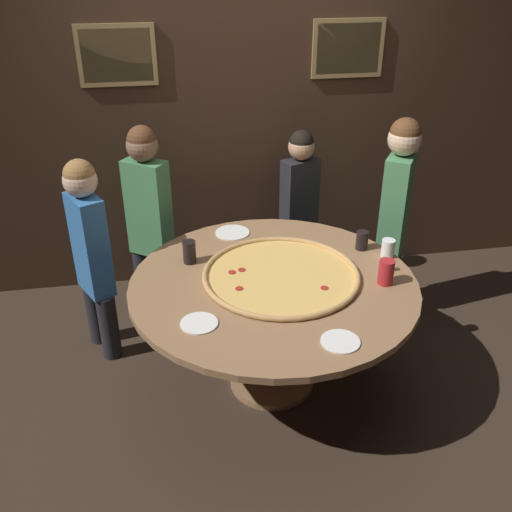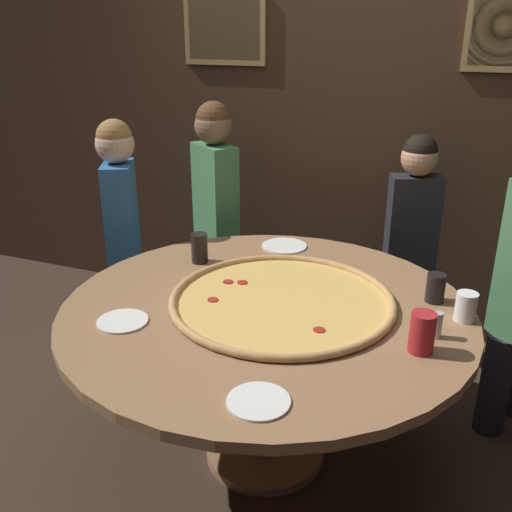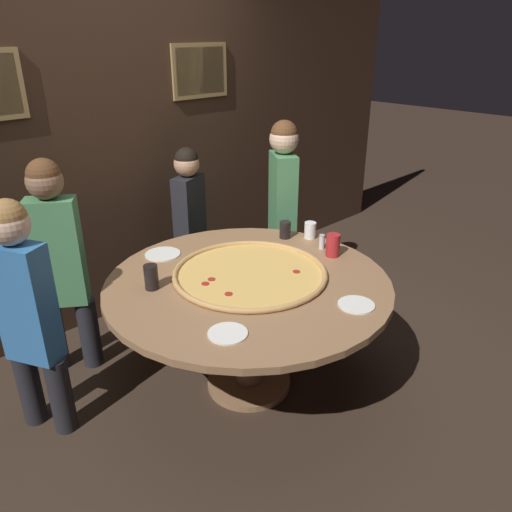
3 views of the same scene
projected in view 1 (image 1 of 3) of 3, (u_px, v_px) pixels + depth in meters
The scene contains 16 objects.
ground_plane at pixel (272, 381), 3.57m from camera, with size 24.00×24.00×0.00m, color #38281E.
back_wall at pixel (236, 115), 4.15m from camera, with size 6.40×0.08×2.60m.
dining_table at pixel (273, 300), 3.27m from camera, with size 1.63×1.63×0.74m.
giant_pizza at pixel (281, 275), 3.25m from camera, with size 0.90×0.90×0.03m.
drink_cup_near_right at pixel (386, 272), 3.16m from camera, with size 0.09×0.09×0.14m, color #B22328.
drink_cup_front_edge at pixel (388, 248), 3.44m from camera, with size 0.08×0.08×0.11m, color white.
drink_cup_far_left at pixel (362, 240), 3.52m from camera, with size 0.08×0.08×0.12m, color black.
drink_cup_far_right at pixel (189, 252), 3.37m from camera, with size 0.08×0.08×0.14m, color black.
white_plate_near_front at pixel (340, 341), 2.73m from camera, with size 0.19×0.19×0.01m, color white.
white_plate_left_side at pixel (232, 233), 3.73m from camera, with size 0.22×0.22×0.01m, color white.
white_plate_far_back at pixel (199, 323), 2.86m from camera, with size 0.19×0.19×0.01m, color white.
condiment_shaker at pixel (385, 265), 3.28m from camera, with size 0.04×0.04×0.10m.
diner_far_left at pixel (149, 212), 3.90m from camera, with size 0.36×0.31×1.39m.
diner_side_right at pixel (395, 209), 3.87m from camera, with size 0.31×0.37×1.45m.
diner_far_right at pixel (299, 202), 4.23m from camera, with size 0.33×0.22×1.26m.
diner_centre_back at pixel (91, 249), 3.51m from camera, with size 0.26×0.35×1.34m.
Camera 1 is at (-0.57, -2.68, 2.43)m, focal length 40.00 mm.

